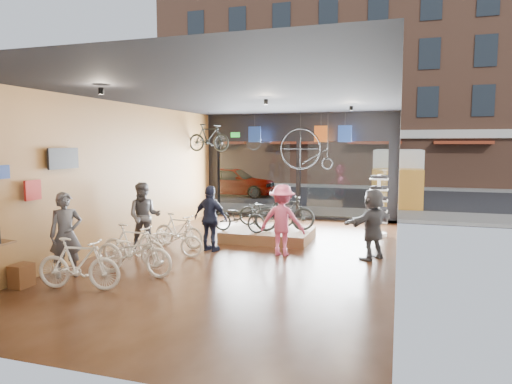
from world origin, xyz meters
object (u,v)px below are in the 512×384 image
at_px(floor_bike_4, 170,240).
at_px(hung_bike, 209,138).
at_px(penny_farthing, 309,150).
at_px(sunglasses_rack, 378,206).
at_px(street_car, 232,181).
at_px(customer_3, 282,220).
at_px(display_bike_mid, 285,213).
at_px(customer_0, 66,235).
at_px(customer_5, 373,224).
at_px(floor_bike_5, 179,231).
at_px(customer_1, 144,216).
at_px(display_bike_left, 239,217).
at_px(floor_bike_2, 134,252).
at_px(floor_bike_1, 79,264).
at_px(display_bike_right, 266,211).
at_px(box_truck, 398,177).
at_px(customer_2, 211,218).
at_px(floor_bike_3, 133,245).
at_px(display_platform, 268,235).

bearing_deg(floor_bike_4, hung_bike, 0.09).
bearing_deg(penny_farthing, sunglasses_rack, -29.74).
relative_size(street_car, customer_3, 2.63).
height_order(display_bike_mid, customer_0, customer_0).
relative_size(customer_5, penny_farthing, 0.97).
bearing_deg(customer_5, sunglasses_rack, -144.36).
bearing_deg(floor_bike_5, customer_0, 172.78).
distance_m(floor_bike_4, customer_0, 2.48).
height_order(street_car, customer_1, customer_1).
distance_m(display_bike_mid, customer_5, 2.74).
distance_m(street_car, display_bike_left, 11.43).
bearing_deg(display_bike_left, penny_farthing, -14.70).
bearing_deg(display_bike_left, floor_bike_4, 158.16).
xyz_separation_m(floor_bike_2, display_bike_left, (1.04, 3.61, 0.22)).
relative_size(customer_0, penny_farthing, 1.01).
bearing_deg(customer_1, floor_bike_1, -103.59).
xyz_separation_m(display_bike_right, customer_5, (3.13, -1.82, 0.10)).
bearing_deg(customer_1, customer_0, -118.51).
bearing_deg(hung_bike, street_car, 22.06).
distance_m(box_truck, floor_bike_2, 14.24).
bearing_deg(customer_1, box_truck, 38.35).
height_order(floor_bike_2, customer_2, customer_2).
xyz_separation_m(box_truck, customer_3, (-2.63, -10.68, -0.36)).
relative_size(display_bike_left, penny_farthing, 0.90).
xyz_separation_m(floor_bike_3, customer_1, (-0.61, 1.48, 0.39)).
distance_m(customer_3, hung_bike, 5.68).
xyz_separation_m(floor_bike_3, sunglasses_rack, (5.00, 5.13, 0.43)).
relative_size(floor_bike_1, customer_2, 0.98).
distance_m(display_bike_left, customer_5, 3.68).
bearing_deg(floor_bike_2, customer_0, 117.94).
relative_size(street_car, display_bike_left, 2.93).
bearing_deg(floor_bike_4, sunglasses_rack, -60.80).
bearing_deg(display_platform, floor_bike_5, -140.52).
relative_size(floor_bike_1, customer_5, 0.97).
bearing_deg(penny_farthing, box_truck, 65.32).
bearing_deg(display_bike_right, display_bike_left, 155.72).
distance_m(floor_bike_2, display_platform, 4.53).
distance_m(sunglasses_rack, penny_farthing, 3.14).
distance_m(customer_1, penny_farthing, 6.18).
distance_m(display_bike_mid, customer_3, 1.56).
height_order(floor_bike_1, customer_3, customer_3).
distance_m(box_truck, customer_1, 12.78).
distance_m(display_bike_mid, customer_0, 5.76).
relative_size(display_platform, customer_3, 1.39).
distance_m(floor_bike_5, penny_farthing, 5.56).
height_order(box_truck, floor_bike_4, box_truck).
bearing_deg(customer_5, display_platform, -79.08).
bearing_deg(sunglasses_rack, floor_bike_1, -127.69).
relative_size(floor_bike_5, display_bike_right, 0.90).
bearing_deg(sunglasses_rack, display_bike_right, -162.69).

